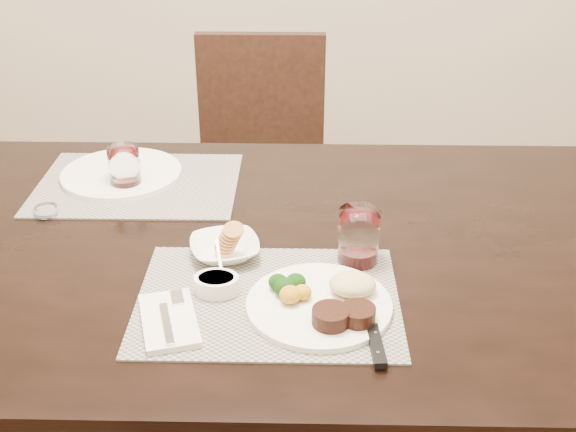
{
  "coord_description": "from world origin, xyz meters",
  "views": [
    {
      "loc": [
        0.14,
        -1.25,
        1.49
      ],
      "look_at": [
        0.11,
        -0.02,
        0.82
      ],
      "focal_mm": 45.0,
      "sensor_mm": 36.0,
      "label": 1
    }
  ],
  "objects_px": {
    "cracker_bowl": "(225,248)",
    "far_plate": "(122,173)",
    "chair_far": "(261,161)",
    "steak_knife": "(375,335)",
    "dinner_plate": "(326,302)",
    "wine_glass_near": "(359,239)"
  },
  "relations": [
    {
      "from": "cracker_bowl",
      "to": "far_plate",
      "type": "height_order",
      "value": "cracker_bowl"
    },
    {
      "from": "chair_far",
      "to": "steak_knife",
      "type": "xyz_separation_m",
      "value": [
        0.26,
        -1.24,
        0.26
      ]
    },
    {
      "from": "chair_far",
      "to": "cracker_bowl",
      "type": "relative_size",
      "value": 5.61
    },
    {
      "from": "far_plate",
      "to": "dinner_plate",
      "type": "bearing_deg",
      "value": -47.86
    },
    {
      "from": "dinner_plate",
      "to": "far_plate",
      "type": "relative_size",
      "value": 0.9
    },
    {
      "from": "chair_far",
      "to": "steak_knife",
      "type": "distance_m",
      "value": 1.3
    },
    {
      "from": "steak_knife",
      "to": "wine_glass_near",
      "type": "height_order",
      "value": "wine_glass_near"
    },
    {
      "from": "dinner_plate",
      "to": "wine_glass_near",
      "type": "bearing_deg",
      "value": 53.53
    },
    {
      "from": "dinner_plate",
      "to": "cracker_bowl",
      "type": "bearing_deg",
      "value": 124.48
    },
    {
      "from": "dinner_plate",
      "to": "far_plate",
      "type": "height_order",
      "value": "dinner_plate"
    },
    {
      "from": "dinner_plate",
      "to": "wine_glass_near",
      "type": "height_order",
      "value": "wine_glass_near"
    },
    {
      "from": "wine_glass_near",
      "to": "far_plate",
      "type": "distance_m",
      "value": 0.65
    },
    {
      "from": "chair_far",
      "to": "cracker_bowl",
      "type": "distance_m",
      "value": 1.03
    },
    {
      "from": "dinner_plate",
      "to": "far_plate",
      "type": "distance_m",
      "value": 0.7
    },
    {
      "from": "cracker_bowl",
      "to": "far_plate",
      "type": "bearing_deg",
      "value": 128.43
    },
    {
      "from": "chair_far",
      "to": "far_plate",
      "type": "height_order",
      "value": "chair_far"
    },
    {
      "from": "wine_glass_near",
      "to": "far_plate",
      "type": "height_order",
      "value": "wine_glass_near"
    },
    {
      "from": "steak_knife",
      "to": "chair_far",
      "type": "bearing_deg",
      "value": 97.69
    },
    {
      "from": "dinner_plate",
      "to": "cracker_bowl",
      "type": "height_order",
      "value": "cracker_bowl"
    },
    {
      "from": "wine_glass_near",
      "to": "cracker_bowl",
      "type": "bearing_deg",
      "value": 177.85
    },
    {
      "from": "steak_knife",
      "to": "cracker_bowl",
      "type": "height_order",
      "value": "cracker_bowl"
    },
    {
      "from": "chair_far",
      "to": "steak_knife",
      "type": "height_order",
      "value": "chair_far"
    }
  ]
}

